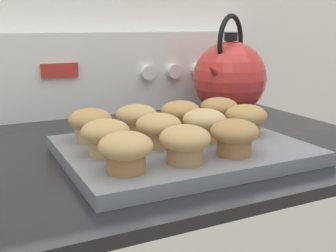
% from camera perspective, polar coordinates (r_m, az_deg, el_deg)
% --- Properties ---
extents(wall_back, '(8.00, 0.05, 2.40)m').
position_cam_1_polar(wall_back, '(1.12, -7.36, 15.69)').
color(wall_back, white).
rests_on(wall_back, ground_plane).
extents(control_panel, '(0.73, 0.07, 0.20)m').
position_cam_1_polar(control_panel, '(1.08, -6.10, 7.25)').
color(control_panel, white).
rests_on(control_panel, stove_range).
extents(muffin_pan, '(0.39, 0.30, 0.02)m').
position_cam_1_polar(muffin_pan, '(0.72, 1.85, -3.26)').
color(muffin_pan, slate).
rests_on(muffin_pan, stove_range).
extents(muffin_r0_c0, '(0.08, 0.08, 0.06)m').
position_cam_1_polar(muffin_r0_c0, '(0.57, -5.75, -3.28)').
color(muffin_r0_c0, olive).
rests_on(muffin_r0_c0, muffin_pan).
extents(muffin_r0_c1, '(0.08, 0.08, 0.06)m').
position_cam_1_polar(muffin_r0_c1, '(0.61, 2.32, -2.22)').
color(muffin_r0_c1, '#A37A4C').
rests_on(muffin_r0_c1, muffin_pan).
extents(muffin_r0_c2, '(0.08, 0.08, 0.06)m').
position_cam_1_polar(muffin_r0_c2, '(0.65, 8.80, -1.30)').
color(muffin_r0_c2, olive).
rests_on(muffin_r0_c2, muffin_pan).
extents(muffin_r1_c0, '(0.08, 0.08, 0.06)m').
position_cam_1_polar(muffin_r1_c0, '(0.65, -8.45, -1.27)').
color(muffin_r1_c0, tan).
rests_on(muffin_r1_c0, muffin_pan).
extents(muffin_r1_c1, '(0.08, 0.08, 0.06)m').
position_cam_1_polar(muffin_r1_c1, '(0.69, -1.28, -0.34)').
color(muffin_r1_c1, tan).
rests_on(muffin_r1_c1, muffin_pan).
extents(muffin_r1_c2, '(0.08, 0.08, 0.06)m').
position_cam_1_polar(muffin_r1_c2, '(0.73, 4.91, 0.35)').
color(muffin_r1_c2, tan).
rests_on(muffin_r1_c2, muffin_pan).
extents(muffin_r1_c3, '(0.08, 0.08, 0.06)m').
position_cam_1_polar(muffin_r1_c3, '(0.78, 10.51, 1.03)').
color(muffin_r1_c3, olive).
rests_on(muffin_r1_c3, muffin_pan).
extents(muffin_r2_c0, '(0.08, 0.08, 0.06)m').
position_cam_1_polar(muffin_r2_c0, '(0.74, -10.50, 0.40)').
color(muffin_r2_c0, tan).
rests_on(muffin_r2_c0, muffin_pan).
extents(muffin_r2_c1, '(0.08, 0.08, 0.06)m').
position_cam_1_polar(muffin_r2_c1, '(0.77, -4.28, 1.06)').
color(muffin_r2_c1, tan).
rests_on(muffin_r2_c1, muffin_pan).
extents(muffin_r2_c2, '(0.08, 0.08, 0.06)m').
position_cam_1_polar(muffin_r2_c2, '(0.80, 1.63, 1.65)').
color(muffin_r2_c2, olive).
rests_on(muffin_r2_c2, muffin_pan).
extents(muffin_r2_c3, '(0.08, 0.08, 0.06)m').
position_cam_1_polar(muffin_r2_c3, '(0.84, 6.93, 2.14)').
color(muffin_r2_c3, tan).
rests_on(muffin_r2_c3, muffin_pan).
extents(tea_kettle, '(0.21, 0.18, 0.24)m').
position_cam_1_polar(tea_kettle, '(1.05, 8.30, 6.63)').
color(tea_kettle, red).
rests_on(tea_kettle, stove_range).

